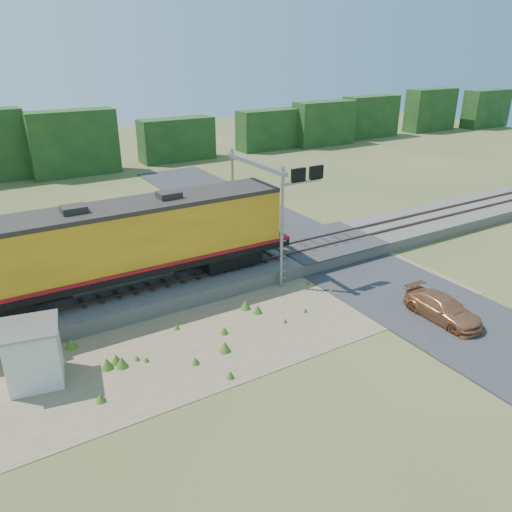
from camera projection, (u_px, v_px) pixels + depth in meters
ground at (289, 318)px, 25.63m from camera, size 140.00×140.00×0.00m
ballast at (232, 269)px, 30.20m from camera, size 70.00×5.00×0.80m
rails at (232, 262)px, 30.01m from camera, size 70.00×1.54×0.16m
dirt_shoulder at (250, 324)px, 25.06m from camera, size 26.00×8.00×0.03m
road at (379, 280)px, 29.53m from camera, size 7.00×66.00×0.86m
tree_line_north at (91, 144)px, 54.37m from camera, size 130.00×3.00×6.50m
weed_clumps at (228, 336)px, 24.03m from camera, size 15.00×6.20×0.56m
locomotive at (113, 244)px, 25.69m from camera, size 19.60×2.99×5.06m
shed at (34, 354)px, 20.28m from camera, size 2.61×2.61×2.64m
signal_gantry at (267, 189)px, 28.73m from camera, size 2.80×6.20×7.06m
car at (443, 309)px, 25.23m from camera, size 1.80×4.32×1.25m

